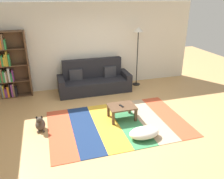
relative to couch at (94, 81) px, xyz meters
name	(u,v)px	position (x,y,z in m)	size (l,w,h in m)	color
ground_plane	(118,120)	(0.14, -2.02, -0.34)	(14.00, 14.00, 0.00)	tan
back_wall	(94,46)	(0.14, 0.53, 1.01)	(6.80, 0.10, 2.70)	silver
rug	(118,123)	(0.09, -2.16, -0.33)	(3.27, 2.16, 0.01)	#C64C2D
couch	(94,81)	(0.00, 0.00, 0.00)	(2.26, 0.80, 1.00)	black
bookshelf	(8,67)	(-2.47, 0.28, 0.61)	(0.90, 0.28, 1.96)	brown
coffee_table	(122,108)	(0.26, -1.97, -0.04)	(0.65, 0.50, 0.35)	#513826
pouf	(144,133)	(0.45, -2.89, -0.21)	(0.67, 0.40, 0.23)	white
dog	(40,124)	(-1.69, -1.92, -0.18)	(0.22, 0.35, 0.40)	#473D33
standing_lamp	(138,37)	(1.51, 0.11, 1.28)	(0.32, 0.32, 1.94)	black
tv_remote	(121,106)	(0.24, -1.98, 0.03)	(0.04, 0.15, 0.02)	black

